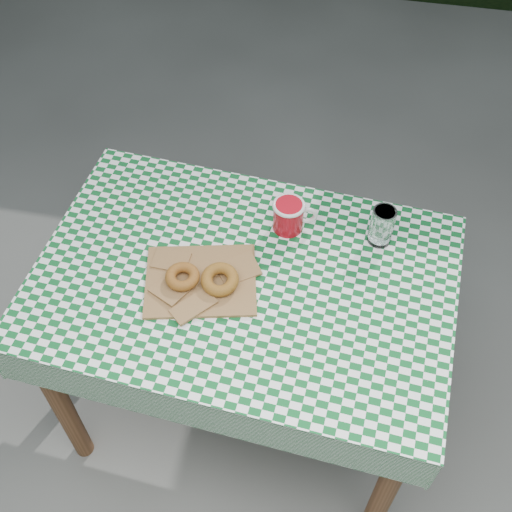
{
  "coord_description": "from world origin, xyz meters",
  "views": [
    {
      "loc": [
        0.39,
        -0.99,
        2.12
      ],
      "look_at": [
        0.19,
        0.05,
        0.79
      ],
      "focal_mm": 44.76,
      "sensor_mm": 36.0,
      "label": 1
    }
  ],
  "objects_px": {
    "paper_bag": "(201,280)",
    "table": "(245,350)",
    "coffee_mug": "(288,216)",
    "drinking_glass": "(382,226)"
  },
  "relations": [
    {
      "from": "paper_bag",
      "to": "drinking_glass",
      "type": "bearing_deg",
      "value": 27.64
    },
    {
      "from": "paper_bag",
      "to": "coffee_mug",
      "type": "relative_size",
      "value": 1.72
    },
    {
      "from": "paper_bag",
      "to": "table",
      "type": "bearing_deg",
      "value": 17.87
    },
    {
      "from": "coffee_mug",
      "to": "drinking_glass",
      "type": "xyz_separation_m",
      "value": [
        0.26,
        0.0,
        0.01
      ]
    },
    {
      "from": "table",
      "to": "coffee_mug",
      "type": "height_order",
      "value": "coffee_mug"
    },
    {
      "from": "coffee_mug",
      "to": "drinking_glass",
      "type": "height_order",
      "value": "drinking_glass"
    },
    {
      "from": "table",
      "to": "paper_bag",
      "type": "distance_m",
      "value": 0.4
    },
    {
      "from": "table",
      "to": "drinking_glass",
      "type": "relative_size",
      "value": 9.35
    },
    {
      "from": "coffee_mug",
      "to": "drinking_glass",
      "type": "bearing_deg",
      "value": -13.04
    },
    {
      "from": "table",
      "to": "drinking_glass",
      "type": "xyz_separation_m",
      "value": [
        0.34,
        0.2,
        0.44
      ]
    }
  ]
}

